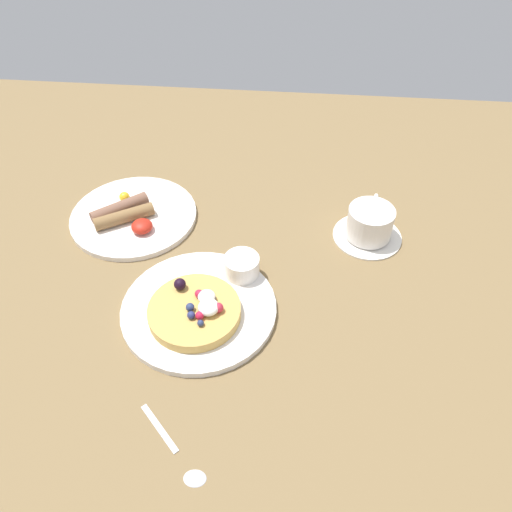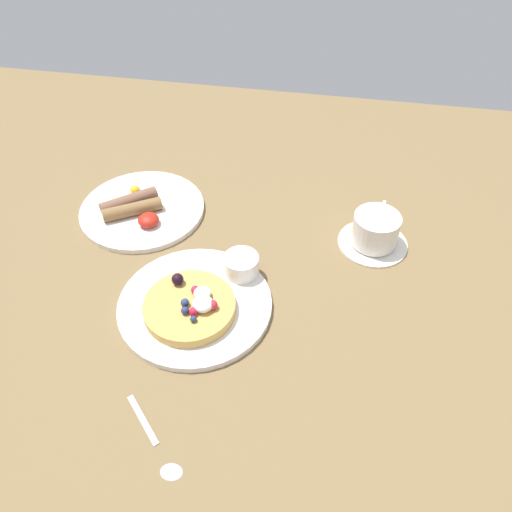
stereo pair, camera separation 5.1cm
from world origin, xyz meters
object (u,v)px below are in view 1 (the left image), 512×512
pancake_plate (199,309)px  breakfast_plate (134,216)px  coffee_cup (370,222)px  coffee_saucer (367,236)px  syrup_ramekin (242,267)px  teaspoon (182,460)px

pancake_plate → breakfast_plate: size_ratio=1.04×
pancake_plate → coffee_cup: size_ratio=2.21×
breakfast_plate → coffee_cup: coffee_cup is taller
breakfast_plate → coffee_saucer: (0.43, -0.01, -0.00)m
syrup_ramekin → teaspoon: syrup_ramekin is taller
breakfast_plate → coffee_saucer: 0.43m
syrup_ramekin → teaspoon: 0.32m
breakfast_plate → teaspoon: size_ratio=2.27×
pancake_plate → coffee_saucer: 0.34m
syrup_ramekin → coffee_saucer: 0.25m
pancake_plate → coffee_saucer: size_ratio=1.97×
syrup_ramekin → coffee_saucer: (0.21, 0.12, -0.03)m
breakfast_plate → teaspoon: breakfast_plate is taller
breakfast_plate → coffee_cup: bearing=-1.3°
pancake_plate → coffee_saucer: pancake_plate is taller
coffee_cup → teaspoon: coffee_cup is taller
coffee_saucer → teaspoon: (-0.25, -0.44, -0.00)m
coffee_cup → pancake_plate: bearing=-143.9°
syrup_ramekin → breakfast_plate: size_ratio=0.25×
syrup_ramekin → coffee_cup: 0.25m
coffee_cup → teaspoon: bearing=-120.2°
pancake_plate → coffee_cup: 0.34m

